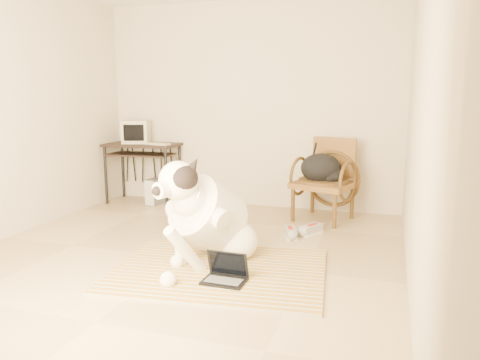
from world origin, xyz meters
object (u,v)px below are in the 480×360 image
at_px(pc_tower, 158,191).
at_px(computer_desk, 142,152).
at_px(dog, 208,218).
at_px(laptop, 226,274).
at_px(rattan_chair, 326,179).
at_px(backpack, 323,170).
at_px(crt_monitor, 136,132).

bearing_deg(pc_tower, computer_desk, 178.25).
bearing_deg(dog, computer_desk, 131.98).
xyz_separation_m(laptop, pc_tower, (-1.83, 2.35, 0.10)).
height_order(rattan_chair, backpack, rattan_chair).
relative_size(computer_desk, crt_monitor, 2.32).
bearing_deg(backpack, dog, -113.47).
distance_m(dog, rattan_chair, 1.99).
bearing_deg(laptop, rattan_chair, 77.75).
relative_size(rattan_chair, backpack, 1.88).
relative_size(laptop, rattan_chair, 0.35).
distance_m(dog, computer_desk, 2.64).
bearing_deg(computer_desk, rattan_chair, -2.73).
height_order(laptop, pc_tower, pc_tower).
distance_m(computer_desk, crt_monitor, 0.30).
distance_m(computer_desk, pc_tower, 0.58).
height_order(pc_tower, backpack, backpack).
distance_m(laptop, computer_desk, 3.20).
bearing_deg(rattan_chair, laptop, -102.25).
xyz_separation_m(dog, crt_monitor, (-1.86, 2.00, 0.57)).
bearing_deg(computer_desk, backpack, -4.24).
height_order(dog, computer_desk, dog).
bearing_deg(backpack, rattan_chair, 65.37).
relative_size(crt_monitor, rattan_chair, 0.45).
height_order(computer_desk, rattan_chair, rattan_chair).
xyz_separation_m(computer_desk, crt_monitor, (-0.11, 0.05, 0.27)).
height_order(laptop, crt_monitor, crt_monitor).
relative_size(laptop, pc_tower, 0.85).
bearing_deg(pc_tower, crt_monitor, 170.16).
bearing_deg(rattan_chair, computer_desk, 177.27).
xyz_separation_m(computer_desk, backpack, (2.52, -0.19, -0.09)).
relative_size(dog, laptop, 4.13).
xyz_separation_m(pc_tower, backpack, (2.29, -0.18, 0.44)).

